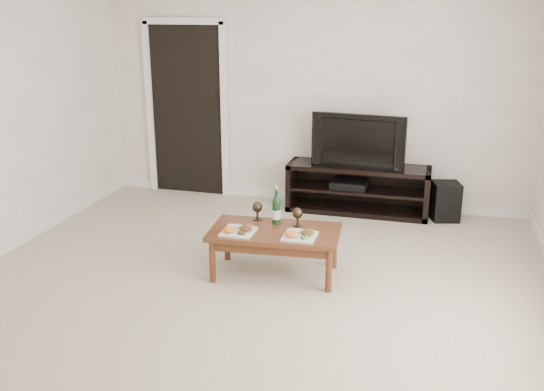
{
  "coord_description": "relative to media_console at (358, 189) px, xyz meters",
  "views": [
    {
      "loc": [
        1.39,
        -4.1,
        2.29
      ],
      "look_at": [
        0.08,
        0.71,
        0.7
      ],
      "focal_mm": 40.0,
      "sensor_mm": 36.0,
      "label": 1
    }
  ],
  "objects": [
    {
      "name": "goblet_right",
      "position": [
        -0.31,
        -1.73,
        0.23
      ],
      "size": [
        0.09,
        0.09,
        0.17
      ],
      "primitive_type": null,
      "color": "#342A1C",
      "rests_on": "coffee_table"
    },
    {
      "name": "floor",
      "position": [
        -0.6,
        -2.5,
        -0.28
      ],
      "size": [
        5.5,
        5.5,
        0.0
      ],
      "primitive_type": "plane",
      "color": "#C2B79C",
      "rests_on": "ground"
    },
    {
      "name": "plate_right",
      "position": [
        -0.23,
        -1.98,
        0.18
      ],
      "size": [
        0.27,
        0.27,
        0.07
      ],
      "primitive_type": "cube",
      "color": "white",
      "rests_on": "coffee_table"
    },
    {
      "name": "wine_bottle",
      "position": [
        -0.5,
        -1.71,
        0.32
      ],
      "size": [
        0.07,
        0.07,
        0.35
      ],
      "primitive_type": "cylinder",
      "color": "#0E3414",
      "rests_on": "coffee_table"
    },
    {
      "name": "coffee_table",
      "position": [
        -0.47,
        -1.87,
        -0.07
      ],
      "size": [
        1.16,
        0.69,
        0.42
      ],
      "primitive_type": "cube",
      "rotation": [
        0.0,
        0.0,
        0.08
      ],
      "color": "#582E18",
      "rests_on": "ground"
    },
    {
      "name": "goblet_left",
      "position": [
        -0.69,
        -1.67,
        0.23
      ],
      "size": [
        0.09,
        0.09,
        0.17
      ],
      "primitive_type": null,
      "color": "#342A1C",
      "rests_on": "coffee_table"
    },
    {
      "name": "doorway",
      "position": [
        -2.15,
        0.24,
        0.75
      ],
      "size": [
        0.9,
        0.02,
        2.05
      ],
      "primitive_type": "cube",
      "color": "black",
      "rests_on": "ground"
    },
    {
      "name": "television",
      "position": [
        0.0,
        0.0,
        0.57
      ],
      "size": [
        1.05,
        0.23,
        0.6
      ],
      "primitive_type": "imported",
      "rotation": [
        0.0,
        0.0,
        -0.09
      ],
      "color": "black",
      "rests_on": "media_console"
    },
    {
      "name": "av_receiver",
      "position": [
        -0.1,
        -0.01,
        0.05
      ],
      "size": [
        0.41,
        0.31,
        0.08
      ],
      "primitive_type": "cube",
      "rotation": [
        0.0,
        0.0,
        -0.03
      ],
      "color": "black",
      "rests_on": "media_console"
    },
    {
      "name": "media_console",
      "position": [
        0.0,
        0.0,
        0.0
      ],
      "size": [
        1.59,
        0.45,
        0.55
      ],
      "primitive_type": "cube",
      "color": "black",
      "rests_on": "ground"
    },
    {
      "name": "back_wall",
      "position": [
        -0.6,
        0.27,
        1.02
      ],
      "size": [
        5.0,
        0.04,
        2.6
      ],
      "primitive_type": "cube",
      "color": "white",
      "rests_on": "ground"
    },
    {
      "name": "subwoofer",
      "position": [
        0.97,
        -0.0,
        -0.06
      ],
      "size": [
        0.35,
        0.35,
        0.42
      ],
      "primitive_type": "cube",
      "rotation": [
        0.0,
        0.0,
        0.26
      ],
      "color": "black",
      "rests_on": "ground"
    },
    {
      "name": "plate_left",
      "position": [
        -0.76,
        -2.02,
        0.18
      ],
      "size": [
        0.27,
        0.27,
        0.07
      ],
      "primitive_type": "cube",
      "color": "white",
      "rests_on": "coffee_table"
    }
  ]
}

